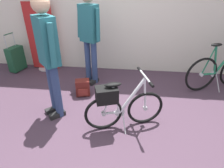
# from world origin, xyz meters

# --- Properties ---
(ground_plane) EXTENTS (7.33, 7.33, 0.00)m
(ground_plane) POSITION_xyz_m (0.00, 0.00, 0.00)
(ground_plane) COLOR #473342
(back_wall) EXTENTS (7.33, 0.10, 2.80)m
(back_wall) POSITION_xyz_m (0.00, 2.08, 1.40)
(back_wall) COLOR silver
(back_wall) RESTS_ON ground_plane
(floor_banner_stand) EXTENTS (0.60, 0.36, 1.44)m
(floor_banner_stand) POSITION_xyz_m (-1.56, 1.87, 0.63)
(floor_banner_stand) COLOR #B7B7BC
(floor_banner_stand) RESTS_ON ground_plane
(folding_bike_foreground) EXTENTS (1.07, 0.56, 0.79)m
(folding_bike_foreground) POSITION_xyz_m (0.26, 0.10, 0.38)
(folding_bike_foreground) COLOR black
(folding_bike_foreground) RESTS_ON ground_plane
(visitor_near_wall) EXTENTS (0.40, 0.41, 1.71)m
(visitor_near_wall) POSITION_xyz_m (-0.71, 0.30, 0.99)
(visitor_near_wall) COLOR navy
(visitor_near_wall) RESTS_ON ground_plane
(visitor_browsing) EXTENTS (0.47, 0.37, 1.71)m
(visitor_browsing) POSITION_xyz_m (-0.39, 1.39, 0.99)
(visitor_browsing) COLOR navy
(visitor_browsing) RESTS_ON ground_plane
(rolling_suitcase) EXTENTS (0.26, 0.39, 0.83)m
(rolling_suitcase) POSITION_xyz_m (-2.15, 1.70, 0.28)
(rolling_suitcase) COLOR #19472D
(rolling_suitcase) RESTS_ON ground_plane
(backpack_on_floor) EXTENTS (0.28, 0.24, 0.29)m
(backpack_on_floor) POSITION_xyz_m (-0.45, 0.86, 0.14)
(backpack_on_floor) COLOR maroon
(backpack_on_floor) RESTS_ON ground_plane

